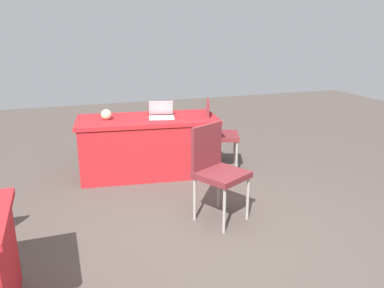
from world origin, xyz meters
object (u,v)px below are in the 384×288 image
(table_foreground, at_px, (148,146))
(chair_tucked_right, at_px, (217,131))
(laptop_silver, at_px, (161,115))
(scissors_red, at_px, (181,117))
(chair_tucked_left, at_px, (216,166))
(yarn_ball, at_px, (106,115))

(table_foreground, height_order, chair_tucked_right, chair_tucked_right)
(table_foreground, bearing_deg, laptop_silver, 164.64)
(scissors_red, bearing_deg, table_foreground, -14.86)
(table_foreground, distance_m, chair_tucked_right, 0.95)
(chair_tucked_left, bearing_deg, scissors_red, -120.60)
(yarn_ball, bearing_deg, table_foreground, 174.02)
(table_foreground, distance_m, chair_tucked_left, 1.54)
(table_foreground, xyz_separation_m, scissors_red, (-0.42, 0.10, 0.38))
(scissors_red, bearing_deg, yarn_ball, -10.67)
(table_foreground, distance_m, scissors_red, 0.58)
(yarn_ball, xyz_separation_m, scissors_red, (-0.94, 0.16, -0.06))
(chair_tucked_right, relative_size, laptop_silver, 2.58)
(laptop_silver, height_order, scissors_red, laptop_silver)
(yarn_ball, bearing_deg, laptop_silver, 171.56)
(table_foreground, bearing_deg, chair_tucked_right, 171.30)
(chair_tucked_left, relative_size, laptop_silver, 2.62)
(laptop_silver, bearing_deg, table_foreground, -3.52)
(laptop_silver, bearing_deg, scissors_red, 179.36)
(table_foreground, xyz_separation_m, chair_tucked_left, (-0.36, 1.49, 0.18))
(table_foreground, bearing_deg, chair_tucked_left, 103.64)
(chair_tucked_left, height_order, yarn_ball, chair_tucked_left)
(table_foreground, height_order, laptop_silver, laptop_silver)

